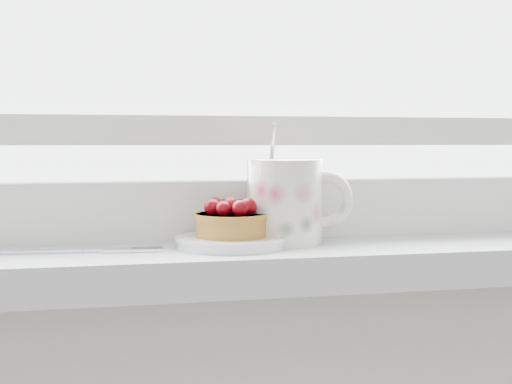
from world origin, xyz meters
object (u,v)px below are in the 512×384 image
object	(u,v)px
saucer	(231,242)
floral_mug	(287,200)
fork	(66,251)
raspberry_tart	(231,220)

from	to	relation	value
saucer	floral_mug	world-z (taller)	floral_mug
floral_mug	fork	world-z (taller)	floral_mug
floral_mug	fork	distance (m)	0.25
raspberry_tart	floral_mug	bearing A→B (deg)	10.93
fork	floral_mug	bearing A→B (deg)	2.90
raspberry_tart	fork	size ratio (longest dim) A/B	0.41
raspberry_tart	floral_mug	world-z (taller)	floral_mug
floral_mug	fork	xyz separation A→B (m)	(-0.24, -0.01, -0.05)
saucer	fork	bearing A→B (deg)	179.81
raspberry_tart	floral_mug	xyz separation A→B (m)	(0.07, 0.01, 0.02)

